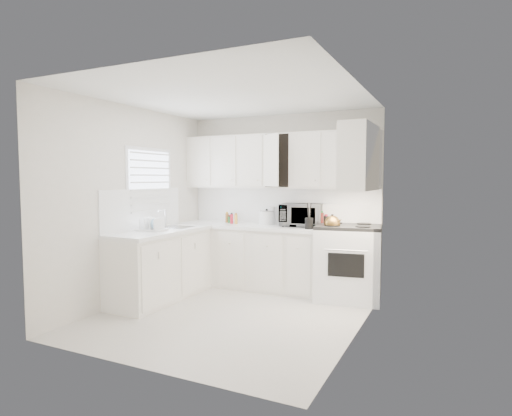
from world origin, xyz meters
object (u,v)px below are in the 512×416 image
Objects in this scene: tea_kettle at (332,222)px; microwave at (302,213)px; rice_cooker at (267,217)px; utensil_crock at (309,216)px; dish_rack at (151,223)px; stove at (348,252)px.

microwave is (-0.54, 0.32, 0.09)m from tea_kettle.
microwave reaches higher than tea_kettle.
utensil_crock reaches higher than rice_cooker.
rice_cooker is at bearing -177.20° from tea_kettle.
dish_rack is (-1.63, -1.34, -0.10)m from microwave.
utensil_crock is (0.20, -0.27, -0.01)m from microwave.
microwave is (-0.72, 0.16, 0.50)m from stove.
tea_kettle is at bearing -19.94° from rice_cooker.
tea_kettle is at bearing -37.44° from microwave.
rice_cooker is at bearing 163.68° from stove.
stove is 2.67m from dish_rack.
utensil_crock is at bearing -176.61° from stove.
utensil_crock reaches higher than tea_kettle.
dish_rack is at bearing -149.69° from utensil_crock.
utensil_crock is at bearing -168.58° from tea_kettle.
rice_cooker is 0.81m from utensil_crock.
tea_kettle is 0.63m from microwave.
rice_cooker is (-0.56, 0.01, -0.08)m from microwave.
stove is at bearing 60.99° from tea_kettle.
rice_cooker is 0.66× the size of dish_rack.
microwave is 1.59× the size of utensil_crock.
utensil_crock is at bearing 24.06° from dish_rack.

